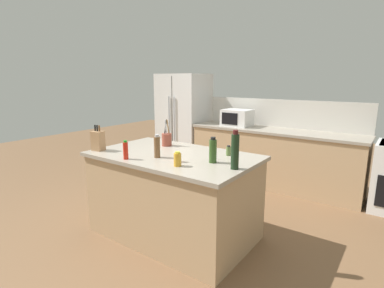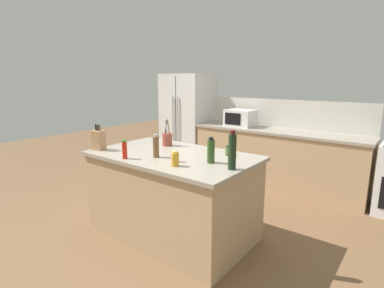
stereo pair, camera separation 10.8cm
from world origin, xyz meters
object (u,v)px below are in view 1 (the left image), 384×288
object	(u,v)px
spice_jar_paprika	(178,157)
honey_jar	(178,159)
wine_bottle	(235,151)
hot_sauce_bottle	(126,150)
refrigerator	(184,121)
utensil_crock	(167,139)
knife_block	(98,141)
spice_jar_oregano	(229,151)
microwave	(237,118)
olive_oil_bottle	(213,151)
pepper_grinder	(157,147)

from	to	relation	value
spice_jar_paprika	honey_jar	world-z (taller)	honey_jar
wine_bottle	hot_sauce_bottle	bearing A→B (deg)	-161.96
refrigerator	wine_bottle	world-z (taller)	refrigerator
utensil_crock	honey_jar	world-z (taller)	utensil_crock
refrigerator	honey_jar	world-z (taller)	refrigerator
honey_jar	knife_block	bearing A→B (deg)	-178.26
knife_block	spice_jar_oregano	distance (m)	1.47
spice_jar_paprika	refrigerator	bearing A→B (deg)	126.33
microwave	utensil_crock	bearing A→B (deg)	-88.58
utensil_crock	spice_jar_paprika	distance (m)	0.75
hot_sauce_bottle	honey_jar	size ratio (longest dim) A/B	1.41
olive_oil_bottle	pepper_grinder	distance (m)	0.59
wine_bottle	honey_jar	bearing A→B (deg)	-154.07
microwave	hot_sauce_bottle	bearing A→B (deg)	-87.45
utensil_crock	spice_jar_oregano	xyz separation A→B (m)	(0.84, 0.03, -0.03)
pepper_grinder	microwave	bearing A→B (deg)	97.83
olive_oil_bottle	honey_jar	xyz separation A→B (m)	(-0.20, -0.29, -0.05)
honey_jar	spice_jar_oregano	world-z (taller)	honey_jar
microwave	utensil_crock	size ratio (longest dim) A/B	1.48
knife_block	microwave	bearing A→B (deg)	73.87
microwave	wine_bottle	distance (m)	2.57
wine_bottle	hot_sauce_bottle	distance (m)	1.11
microwave	knife_block	xyz separation A→B (m)	(-0.43, -2.56, -0.03)
microwave	spice_jar_oregano	bearing A→B (deg)	-64.93
pepper_grinder	honey_jar	world-z (taller)	pepper_grinder
utensil_crock	spice_jar_oregano	distance (m)	0.84
refrigerator	utensil_crock	bearing A→B (deg)	-57.76
spice_jar_paprika	spice_jar_oregano	world-z (taller)	spice_jar_oregano
wine_bottle	spice_jar_oregano	size ratio (longest dim) A/B	3.29
spice_jar_paprika	hot_sauce_bottle	xyz separation A→B (m)	(-0.50, -0.23, 0.04)
microwave	spice_jar_paprika	size ratio (longest dim) A/B	4.57
spice_jar_paprika	olive_oil_bottle	xyz separation A→B (m)	(0.29, 0.18, 0.07)
spice_jar_paprika	olive_oil_bottle	distance (m)	0.34
hot_sauce_bottle	pepper_grinder	xyz separation A→B (m)	(0.21, 0.24, 0.02)
olive_oil_bottle	spice_jar_oregano	world-z (taller)	olive_oil_bottle
refrigerator	spice_jar_oregano	distance (m)	2.85
refrigerator	honey_jar	bearing A→B (deg)	-53.70
knife_block	hot_sauce_bottle	xyz separation A→B (m)	(0.54, -0.08, -0.02)
refrigerator	wine_bottle	size ratio (longest dim) A/B	5.14
refrigerator	honey_jar	distance (m)	3.20
hot_sauce_bottle	pepper_grinder	world-z (taller)	pepper_grinder
knife_block	spice_jar_paprika	xyz separation A→B (m)	(1.04, 0.15, -0.07)
wine_bottle	hot_sauce_bottle	world-z (taller)	wine_bottle
utensil_crock	spice_jar_paprika	bearing A→B (deg)	-40.85
olive_oil_bottle	hot_sauce_bottle	size ratio (longest dim) A/B	1.30
spice_jar_paprika	olive_oil_bottle	world-z (taller)	olive_oil_bottle
refrigerator	knife_block	bearing A→B (deg)	-73.57
knife_block	utensil_crock	bearing A→B (deg)	46.78
refrigerator	wine_bottle	bearing A→B (deg)	-44.76
olive_oil_bottle	hot_sauce_bottle	bearing A→B (deg)	-152.54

